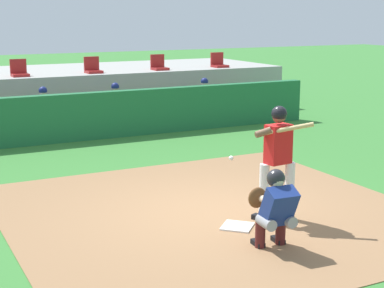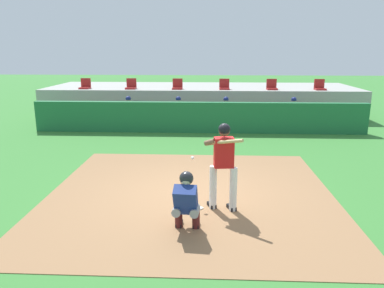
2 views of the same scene
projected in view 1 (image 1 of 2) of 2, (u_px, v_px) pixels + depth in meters
ground_plane at (212, 212)px, 9.77m from camera, size 80.00×80.00×0.00m
dirt_infield at (212, 212)px, 9.77m from camera, size 6.40×6.40×0.01m
home_plate at (237, 226)px, 9.07m from camera, size 0.62×0.62×0.02m
batter_at_plate at (277, 156)px, 9.16m from camera, size 0.76×0.69×1.80m
catcher_crouched at (274, 206)px, 8.14m from camera, size 0.50×1.63×1.13m
dugout_wall at (88, 116)px, 15.30m from camera, size 13.00×0.30×1.20m
dugout_bench at (77, 124)px, 16.25m from camera, size 11.80×0.44×0.45m
dugout_player_1 at (45, 111)px, 15.63m from camera, size 0.49×0.70×1.30m
dugout_player_2 at (117, 106)px, 16.50m from camera, size 0.49×0.70×1.30m
dugout_player_3 at (206, 99)px, 17.73m from camera, size 0.49×0.70×1.30m
stands_platform at (46, 92)px, 19.11m from camera, size 15.00×4.40×1.40m
stadium_seat_2 at (19, 71)px, 17.13m from camera, size 0.46×0.46×0.48m
stadium_seat_3 at (93, 68)px, 18.09m from camera, size 0.46×0.46×0.48m
stadium_seat_4 at (159, 66)px, 19.05m from camera, size 0.46×0.46×0.48m
stadium_seat_5 at (219, 63)px, 20.01m from camera, size 0.46×0.46×0.48m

